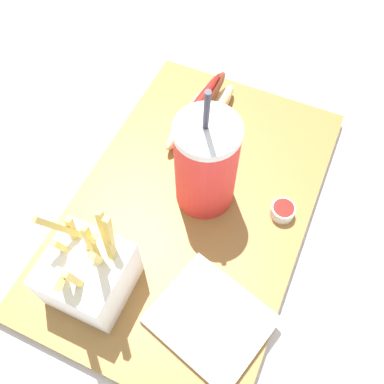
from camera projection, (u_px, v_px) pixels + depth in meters
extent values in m
cube|color=silver|center=(192.00, 213.00, 0.61)|extent=(2.40, 2.40, 0.02)
cube|color=olive|center=(192.00, 206.00, 0.59)|extent=(0.49, 0.31, 0.02)
cylinder|color=red|center=(206.00, 167.00, 0.53)|extent=(0.08, 0.08, 0.14)
cylinder|color=white|center=(208.00, 130.00, 0.47)|extent=(0.08, 0.08, 0.01)
cylinder|color=#262633|center=(207.00, 112.00, 0.43)|extent=(0.02, 0.02, 0.07)
cube|color=white|center=(89.00, 275.00, 0.49)|extent=(0.09, 0.09, 0.08)
cube|color=#E5C660|center=(74.00, 235.00, 0.47)|extent=(0.02, 0.01, 0.06)
cube|color=#E5C660|center=(91.00, 245.00, 0.46)|extent=(0.01, 0.04, 0.08)
cube|color=#E5C660|center=(97.00, 259.00, 0.43)|extent=(0.03, 0.03, 0.09)
cube|color=#E5C660|center=(61.00, 281.00, 0.42)|extent=(0.03, 0.04, 0.07)
cube|color=#E5C660|center=(110.00, 239.00, 0.45)|extent=(0.02, 0.01, 0.08)
cube|color=#E5C660|center=(107.00, 240.00, 0.45)|extent=(0.03, 0.03, 0.07)
cube|color=#E5C660|center=(61.00, 228.00, 0.45)|extent=(0.03, 0.03, 0.07)
cube|color=#E5C660|center=(94.00, 250.00, 0.45)|extent=(0.02, 0.02, 0.07)
cube|color=#E5C660|center=(64.00, 249.00, 0.46)|extent=(0.02, 0.01, 0.06)
cube|color=#E5C660|center=(77.00, 282.00, 0.44)|extent=(0.01, 0.01, 0.06)
ellipsoid|color=#E5C689|center=(194.00, 113.00, 0.65)|extent=(0.16, 0.04, 0.03)
ellipsoid|color=#E5C689|center=(209.00, 119.00, 0.64)|extent=(0.16, 0.04, 0.03)
ellipsoid|color=maroon|center=(202.00, 104.00, 0.62)|extent=(0.15, 0.04, 0.02)
ellipsoid|color=red|center=(202.00, 97.00, 0.61)|extent=(0.11, 0.02, 0.01)
cylinder|color=white|center=(283.00, 211.00, 0.57)|extent=(0.03, 0.03, 0.02)
cylinder|color=#B2140F|center=(283.00, 209.00, 0.56)|extent=(0.03, 0.03, 0.01)
cube|color=white|center=(211.00, 320.00, 0.50)|extent=(0.14, 0.15, 0.01)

